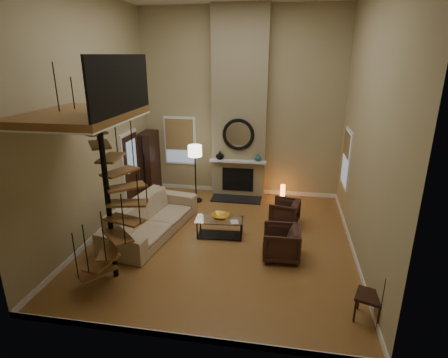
% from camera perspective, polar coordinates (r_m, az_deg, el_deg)
% --- Properties ---
extents(ground, '(6.00, 6.50, 0.01)m').
position_cam_1_polar(ground, '(8.74, -0.46, -9.59)').
color(ground, '#AE7738').
rests_on(ground, ground).
extents(back_wall, '(6.00, 0.02, 5.50)m').
position_cam_1_polar(back_wall, '(10.98, 2.60, 11.50)').
color(back_wall, tan).
rests_on(back_wall, ground).
extents(front_wall, '(6.00, 0.02, 5.50)m').
position_cam_1_polar(front_wall, '(4.74, -7.58, 1.29)').
color(front_wall, tan).
rests_on(front_wall, ground).
extents(left_wall, '(0.02, 6.50, 5.50)m').
position_cam_1_polar(left_wall, '(8.85, -20.22, 8.55)').
color(left_wall, tan).
rests_on(left_wall, ground).
extents(right_wall, '(0.02, 6.50, 5.50)m').
position_cam_1_polar(right_wall, '(7.85, 21.75, 7.18)').
color(right_wall, tan).
rests_on(right_wall, ground).
extents(baseboard_back, '(6.00, 0.02, 0.12)m').
position_cam_1_polar(baseboard_back, '(11.63, 2.40, -1.76)').
color(baseboard_back, white).
rests_on(baseboard_back, ground).
extents(baseboard_front, '(6.00, 0.02, 0.12)m').
position_cam_1_polar(baseboard_front, '(6.12, -6.37, -23.43)').
color(baseboard_front, white).
rests_on(baseboard_front, ground).
extents(baseboard_left, '(0.02, 6.50, 0.12)m').
position_cam_1_polar(baseboard_left, '(9.65, -18.36, -7.32)').
color(baseboard_left, white).
rests_on(baseboard_left, ground).
extents(baseboard_right, '(0.02, 6.50, 0.12)m').
position_cam_1_polar(baseboard_right, '(8.75, 19.52, -10.28)').
color(baseboard_right, white).
rests_on(baseboard_right, ground).
extents(chimney_breast, '(1.60, 0.38, 5.50)m').
position_cam_1_polar(chimney_breast, '(10.80, 2.47, 11.37)').
color(chimney_breast, '#8A7D59').
rests_on(chimney_breast, ground).
extents(hearth, '(1.50, 0.60, 0.04)m').
position_cam_1_polar(hearth, '(11.03, 1.93, -3.17)').
color(hearth, black).
rests_on(hearth, ground).
extents(firebox, '(0.95, 0.02, 0.72)m').
position_cam_1_polar(firebox, '(11.11, 2.17, -0.08)').
color(firebox, black).
rests_on(firebox, chimney_breast).
extents(mantel, '(1.70, 0.18, 0.06)m').
position_cam_1_polar(mantel, '(10.85, 2.15, 2.78)').
color(mantel, white).
rests_on(mantel, chimney_breast).
extents(mirror_frame, '(0.94, 0.10, 0.94)m').
position_cam_1_polar(mirror_frame, '(10.72, 2.25, 6.98)').
color(mirror_frame, black).
rests_on(mirror_frame, chimney_breast).
extents(mirror_disc, '(0.80, 0.01, 0.80)m').
position_cam_1_polar(mirror_disc, '(10.73, 2.26, 6.99)').
color(mirror_disc, white).
rests_on(mirror_disc, chimney_breast).
extents(vase_left, '(0.24, 0.24, 0.25)m').
position_cam_1_polar(vase_left, '(10.93, -0.67, 3.75)').
color(vase_left, black).
rests_on(vase_left, mantel).
extents(vase_right, '(0.20, 0.20, 0.21)m').
position_cam_1_polar(vase_right, '(10.80, 5.35, 3.36)').
color(vase_right, '#185155').
rests_on(vase_right, mantel).
extents(window_back, '(1.02, 0.06, 1.52)m').
position_cam_1_polar(window_back, '(11.55, -6.94, 6.07)').
color(window_back, white).
rests_on(window_back, back_wall).
extents(window_right, '(0.06, 1.02, 1.52)m').
position_cam_1_polar(window_right, '(10.01, 18.69, 3.22)').
color(window_right, white).
rests_on(window_right, right_wall).
extents(entry_door, '(0.10, 1.05, 2.16)m').
position_cam_1_polar(entry_door, '(10.77, -14.36, 1.50)').
color(entry_door, white).
rests_on(entry_door, ground).
extents(loft, '(1.70, 2.20, 1.09)m').
position_cam_1_polar(loft, '(6.76, -21.03, 9.74)').
color(loft, brown).
rests_on(loft, left_wall).
extents(spiral_stair, '(1.47, 1.47, 4.06)m').
position_cam_1_polar(spiral_stair, '(7.00, -17.75, -1.98)').
color(spiral_stair, black).
rests_on(spiral_stair, ground).
extents(hutch, '(0.41, 0.88, 1.97)m').
position_cam_1_polar(hutch, '(11.60, -11.63, 2.44)').
color(hutch, black).
rests_on(hutch, ground).
extents(sofa, '(1.62, 3.11, 0.86)m').
position_cam_1_polar(sofa, '(9.10, -11.33, -5.96)').
color(sofa, tan).
rests_on(sofa, ground).
extents(armchair_near, '(0.82, 0.81, 0.64)m').
position_cam_1_polar(armchair_near, '(9.44, 9.88, -5.21)').
color(armchair_near, '#3C231B').
rests_on(armchair_near, ground).
extents(armchair_far, '(0.82, 0.79, 0.72)m').
position_cam_1_polar(armchair_far, '(7.98, 9.48, -9.92)').
color(armchair_far, '#3C231B').
rests_on(armchair_far, ground).
extents(coffee_table, '(1.20, 0.65, 0.44)m').
position_cam_1_polar(coffee_table, '(8.80, -0.63, -7.27)').
color(coffee_table, silver).
rests_on(coffee_table, ground).
extents(bowl, '(0.43, 0.43, 0.11)m').
position_cam_1_polar(bowl, '(8.75, -0.57, -5.87)').
color(bowl, gold).
rests_on(bowl, coffee_table).
extents(book, '(0.23, 0.27, 0.02)m').
position_cam_1_polar(book, '(8.54, 1.51, -6.80)').
color(book, gray).
rests_on(book, coffee_table).
extents(floor_lamp, '(0.40, 0.40, 1.71)m').
position_cam_1_polar(floor_lamp, '(10.53, -4.57, 3.72)').
color(floor_lamp, black).
rests_on(floor_lamp, ground).
extents(accent_lamp, '(0.14, 0.14, 0.50)m').
position_cam_1_polar(accent_lamp, '(11.02, 9.18, -2.15)').
color(accent_lamp, orange).
rests_on(accent_lamp, ground).
extents(side_chair, '(0.55, 0.55, 0.95)m').
position_cam_1_polar(side_chair, '(6.61, 22.82, -16.25)').
color(side_chair, black).
rests_on(side_chair, ground).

